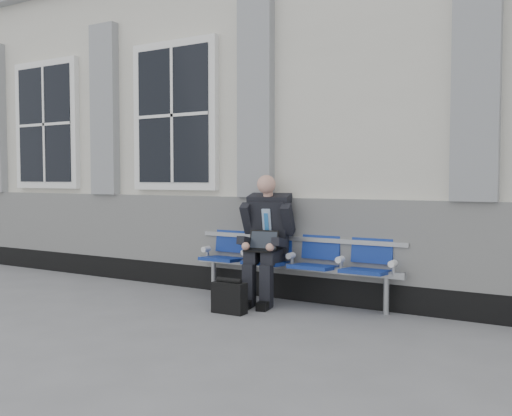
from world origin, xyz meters
The scene contains 5 objects.
ground centered at (0.00, 0.00, 0.00)m, with size 70.00×70.00×0.00m, color slate.
station_building centered at (-0.02, 3.47, 2.22)m, with size 14.40×4.40×4.49m.
bench centered at (2.17, 1.32, 0.55)m, with size 2.60×0.47×0.91m.
businessman centered at (1.89, 1.19, 0.79)m, with size 0.63×0.85×1.47m.
briefcase centered at (1.82, 0.51, 0.17)m, with size 0.37×0.16×0.38m.
Camera 1 is at (5.11, -4.48, 1.43)m, focal length 40.00 mm.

